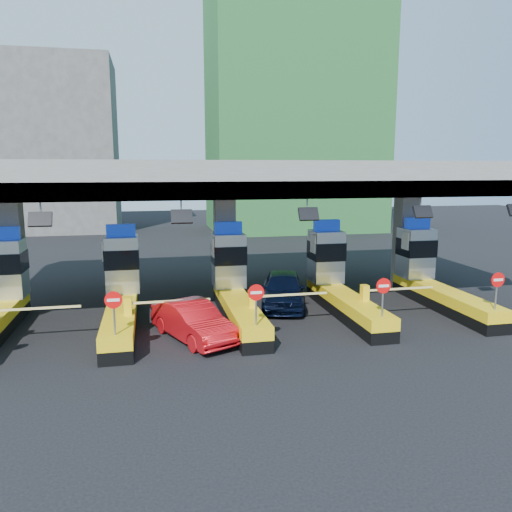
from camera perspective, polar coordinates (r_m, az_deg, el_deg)
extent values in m
plane|color=black|center=(23.11, -2.40, -6.85)|extent=(120.00, 120.00, 0.00)
cube|color=slate|center=(25.09, -3.68, 8.96)|extent=(28.00, 12.00, 1.50)
cube|color=#4C4C49|center=(19.48, -1.18, 7.52)|extent=(28.00, 0.60, 0.70)
cube|color=slate|center=(25.90, -26.03, 0.22)|extent=(1.00, 1.00, 5.50)
cube|color=slate|center=(25.39, -3.59, 1.04)|extent=(1.00, 1.00, 5.50)
cube|color=slate|center=(28.60, 16.64, 1.65)|extent=(1.00, 1.00, 5.50)
cylinder|color=slate|center=(19.54, -23.40, 4.95)|extent=(0.06, 0.06, 0.50)
cube|color=black|center=(19.37, -23.44, 3.87)|extent=(0.80, 0.38, 0.54)
cylinder|color=slate|center=(19.20, -8.55, 5.58)|extent=(0.06, 0.06, 0.50)
cube|color=black|center=(19.03, -8.49, 4.49)|extent=(0.80, 0.38, 0.54)
cylinder|color=slate|center=(20.14, 5.87, 5.84)|extent=(0.06, 0.06, 0.50)
cube|color=black|center=(19.98, 6.02, 4.79)|extent=(0.80, 0.38, 0.54)
cylinder|color=slate|center=(22.19, 18.31, 5.77)|extent=(0.06, 0.06, 0.50)
cube|color=black|center=(22.04, 18.53, 4.82)|extent=(0.80, 0.38, 0.54)
cube|color=#9EA3A8|center=(24.83, -26.60, -1.27)|extent=(1.50, 1.50, 2.60)
cube|color=black|center=(24.76, -26.67, -0.59)|extent=(1.56, 1.56, 0.90)
cube|color=#0C2DBF|center=(24.60, -26.89, 2.35)|extent=(1.30, 0.35, 0.55)
cube|color=white|center=(20.75, -23.77, -5.50)|extent=(3.20, 0.08, 0.08)
cube|color=black|center=(21.82, -15.12, -7.53)|extent=(1.20, 8.00, 0.50)
cube|color=#E5B70C|center=(21.68, -15.18, -6.27)|extent=(1.20, 8.00, 0.50)
cube|color=#9EA3A8|center=(24.05, -15.01, -0.88)|extent=(1.50, 1.50, 2.60)
cube|color=black|center=(23.98, -15.04, -0.18)|extent=(1.56, 1.56, 0.90)
cube|color=#0C2DBF|center=(23.81, -15.18, 2.86)|extent=(1.30, 0.35, 0.55)
cube|color=white|center=(23.69, -17.05, 0.59)|extent=(0.06, 0.70, 0.90)
cylinder|color=slate|center=(17.98, -15.89, -6.68)|extent=(0.07, 0.07, 1.30)
cylinder|color=red|center=(17.79, -15.99, -4.85)|extent=(0.60, 0.04, 0.60)
cube|color=white|center=(17.77, -15.99, -4.87)|extent=(0.42, 0.02, 0.10)
cube|color=#E5B70C|center=(20.35, -14.44, -5.55)|extent=(0.30, 0.35, 0.70)
cube|color=white|center=(20.31, -9.78, -5.11)|extent=(3.20, 0.08, 0.08)
cube|color=black|center=(22.09, -1.97, -6.97)|extent=(1.20, 8.00, 0.50)
cube|color=#E5B70C|center=(21.95, -1.98, -5.72)|extent=(1.20, 8.00, 0.50)
cube|color=#9EA3A8|center=(24.29, -3.16, -0.44)|extent=(1.50, 1.50, 2.60)
cube|color=black|center=(24.22, -3.16, 0.25)|extent=(1.56, 1.56, 0.90)
cube|color=#0C2DBF|center=(24.06, -3.20, 3.26)|extent=(1.30, 0.35, 0.55)
cube|color=white|center=(23.78, -4.97, 1.02)|extent=(0.06, 0.70, 0.90)
cylinder|color=slate|center=(18.31, 0.00, -5.99)|extent=(0.07, 0.07, 1.30)
cylinder|color=red|center=(18.12, 0.02, -4.19)|extent=(0.60, 0.04, 0.60)
cube|color=white|center=(18.10, 0.04, -4.21)|extent=(0.42, 0.02, 0.10)
cube|color=#E5B70C|center=(20.72, -0.44, -4.95)|extent=(0.30, 0.35, 0.70)
cube|color=white|center=(21.08, 3.97, -4.43)|extent=(3.20, 0.08, 0.08)
cube|color=black|center=(23.45, 10.22, -6.12)|extent=(1.20, 8.00, 0.50)
cube|color=#E5B70C|center=(23.32, 10.26, -4.94)|extent=(1.20, 8.00, 0.50)
cube|color=#9EA3A8|center=(25.53, 7.99, -0.01)|extent=(1.50, 1.50, 2.60)
cube|color=black|center=(25.47, 8.02, 0.64)|extent=(1.56, 1.56, 0.90)
cube|color=#0C2DBF|center=(25.31, 8.08, 3.51)|extent=(1.30, 0.35, 0.55)
cube|color=white|center=(24.88, 6.54, 1.39)|extent=(0.06, 0.70, 0.90)
cylinder|color=slate|center=(19.92, 14.26, -4.98)|extent=(0.07, 0.07, 1.30)
cylinder|color=red|center=(19.75, 14.37, -3.32)|extent=(0.60, 0.04, 0.60)
cube|color=white|center=(19.73, 14.41, -3.33)|extent=(0.42, 0.02, 0.10)
cube|color=#E5B70C|center=(22.24, 12.31, -4.14)|extent=(0.30, 0.35, 0.70)
cube|color=white|center=(22.94, 16.09, -3.62)|extent=(3.20, 0.08, 0.08)
cube|color=black|center=(25.72, 20.63, -5.17)|extent=(1.20, 8.00, 0.50)
cube|color=#E5B70C|center=(25.60, 20.70, -4.09)|extent=(1.20, 8.00, 0.50)
cube|color=#9EA3A8|center=(27.64, 17.78, 0.36)|extent=(1.50, 1.50, 2.60)
cube|color=black|center=(27.57, 17.83, 0.97)|extent=(1.56, 1.56, 0.90)
cube|color=#0C2DBF|center=(27.43, 17.96, 3.62)|extent=(1.30, 0.35, 0.55)
cube|color=white|center=(26.89, 16.69, 1.67)|extent=(0.06, 0.70, 0.90)
cylinder|color=slate|center=(22.55, 25.76, -3.94)|extent=(0.07, 0.07, 1.30)
cylinder|color=red|center=(22.41, 25.92, -2.46)|extent=(0.60, 0.04, 0.60)
cube|color=white|center=(22.39, 25.96, -2.47)|extent=(0.42, 0.02, 0.10)
cube|color=#E5B70C|center=(24.70, 22.96, -3.31)|extent=(0.30, 0.35, 0.70)
cube|color=white|center=(25.65, 26.01, -2.83)|extent=(3.20, 0.08, 0.08)
cube|color=#1E5926|center=(56.53, 4.34, 17.38)|extent=(18.00, 12.00, 28.00)
cube|color=#4C4C49|center=(58.77, -22.65, 11.47)|extent=(14.00, 10.00, 18.00)
imported|color=black|center=(24.46, 3.12, -3.81)|extent=(3.27, 5.43, 1.73)
imported|color=red|center=(19.99, -7.23, -7.39)|extent=(3.28, 4.78, 1.49)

